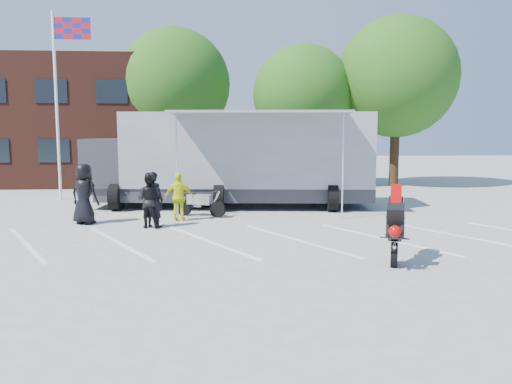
{
  "coord_description": "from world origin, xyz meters",
  "views": [
    {
      "loc": [
        0.53,
        -12.23,
        2.91
      ],
      "look_at": [
        1.48,
        1.27,
        1.3
      ],
      "focal_mm": 35.0,
      "sensor_mm": 36.0,
      "label": 1
    }
  ],
  "objects": [
    {
      "name": "tree_left",
      "position": [
        -2.0,
        16.0,
        5.57
      ],
      "size": [
        6.12,
        6.12,
        8.64
      ],
      "color": "#382314",
      "rests_on": "ground"
    },
    {
      "name": "flagpole",
      "position": [
        -6.24,
        10.0,
        5.05
      ],
      "size": [
        1.61,
        0.12,
        8.0
      ],
      "color": "white",
      "rests_on": "ground"
    },
    {
      "name": "spectator_hivis",
      "position": [
        -0.87,
        4.26,
        0.8
      ],
      "size": [
        0.96,
        0.45,
        1.6
      ],
      "primitive_type": "imported",
      "rotation": [
        0.0,
        0.0,
        3.08
      ],
      "color": "#EEF40C",
      "rests_on": "ground"
    },
    {
      "name": "stunt_bike_rider",
      "position": [
        4.5,
        -1.22,
        0.0
      ],
      "size": [
        1.29,
        1.82,
        1.95
      ],
      "primitive_type": null,
      "rotation": [
        0.0,
        0.0,
        -0.34
      ],
      "color": "black",
      "rests_on": "ground"
    },
    {
      "name": "ground",
      "position": [
        0.0,
        0.0,
        0.0
      ],
      "size": [
        100.0,
        100.0,
        0.0
      ],
      "primitive_type": "plane",
      "color": "#A7A7A1",
      "rests_on": "ground"
    },
    {
      "name": "transporter_truck",
      "position": [
        1.09,
        7.33,
        0.0
      ],
      "size": [
        12.03,
        6.64,
        3.68
      ],
      "primitive_type": null,
      "rotation": [
        0.0,
        0.0,
        -0.09
      ],
      "color": "#919599",
      "rests_on": "ground"
    },
    {
      "name": "tree_mid",
      "position": [
        5.0,
        15.0,
        4.94
      ],
      "size": [
        5.44,
        5.44,
        7.68
      ],
      "color": "#382314",
      "rests_on": "ground"
    },
    {
      "name": "parking_bay_lines",
      "position": [
        0.0,
        1.0,
        0.01
      ],
      "size": [
        18.09,
        13.33,
        0.01
      ],
      "primitive_type": "cube",
      "rotation": [
        0.0,
        0.0,
        0.52
      ],
      "color": "white",
      "rests_on": "ground"
    },
    {
      "name": "office_building",
      "position": [
        -10.0,
        18.0,
        3.5
      ],
      "size": [
        18.0,
        8.0,
        7.0
      ],
      "primitive_type": "cube",
      "color": "#492117",
      "rests_on": "ground"
    },
    {
      "name": "tree_right",
      "position": [
        10.0,
        14.5,
        5.88
      ],
      "size": [
        6.46,
        6.46,
        9.12
      ],
      "color": "#382314",
      "rests_on": "ground"
    },
    {
      "name": "parked_motorcycle",
      "position": [
        -0.2,
        5.08,
        0.0
      ],
      "size": [
        2.01,
        1.35,
        1.0
      ],
      "primitive_type": null,
      "rotation": [
        0.0,
        0.0,
        1.16
      ],
      "color": "#B8B8BD",
      "rests_on": "ground"
    },
    {
      "name": "spectator_leather_b",
      "position": [
        -1.56,
        3.17,
        0.87
      ],
      "size": [
        0.73,
        0.6,
        1.73
      ],
      "primitive_type": "imported",
      "rotation": [
        0.0,
        0.0,
        2.79
      ],
      "color": "black",
      "rests_on": "ground"
    },
    {
      "name": "spectator_leather_a",
      "position": [
        -3.85,
        3.91,
        0.97
      ],
      "size": [
        1.11,
        0.94,
        1.94
      ],
      "primitive_type": "imported",
      "rotation": [
        0.0,
        0.0,
        2.75
      ],
      "color": "black",
      "rests_on": "ground"
    },
    {
      "name": "spectator_leather_c",
      "position": [
        -1.67,
        3.14,
        0.85
      ],
      "size": [
        0.99,
        0.87,
        1.71
      ],
      "primitive_type": "imported",
      "rotation": [
        0.0,
        0.0,
        2.83
      ],
      "color": "black",
      "rests_on": "ground"
    }
  ]
}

